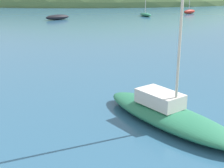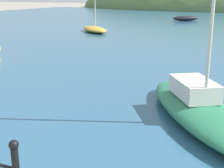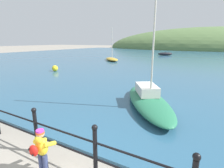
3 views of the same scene
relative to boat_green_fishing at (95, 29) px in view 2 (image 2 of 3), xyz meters
The scene contains 3 objects.
boat_green_fishing is the anchor object (origin of this frame).
boat_twin_mast 13.86m from the boat_green_fishing, 71.85° to the left, with size 2.86×2.36×0.58m.
boat_red_dinghy 17.51m from the boat_green_fishing, 55.49° to the right, with size 3.73×4.73×5.64m.
Camera 2 is at (1.02, -1.07, 2.84)m, focal length 50.00 mm.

